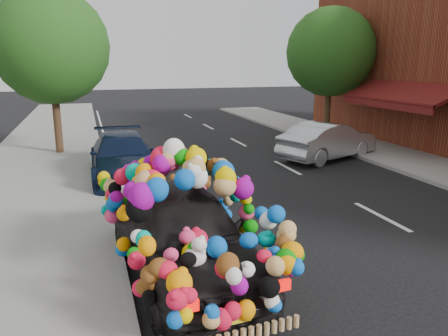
% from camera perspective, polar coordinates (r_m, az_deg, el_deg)
% --- Properties ---
extents(ground, '(100.00, 100.00, 0.00)m').
position_cam_1_polar(ground, '(9.14, 1.28, -8.68)').
color(ground, black).
rests_on(ground, ground).
extents(sidewalk, '(4.00, 60.00, 0.12)m').
position_cam_1_polar(sidewalk, '(8.84, -26.67, -10.62)').
color(sidewalk, gray).
rests_on(sidewalk, ground).
extents(kerb, '(0.15, 60.00, 0.13)m').
position_cam_1_polar(kerb, '(8.70, -13.76, -9.82)').
color(kerb, gray).
rests_on(kerb, ground).
extents(footpath_far, '(3.00, 40.00, 0.12)m').
position_cam_1_polar(footpath_far, '(15.88, 26.64, -0.20)').
color(footpath_far, gray).
rests_on(footpath_far, ground).
extents(lane_markings, '(6.00, 50.00, 0.01)m').
position_cam_1_polar(lane_markings, '(10.77, 19.83, -5.95)').
color(lane_markings, silver).
rests_on(lane_markings, ground).
extents(tree_near_sidewalk, '(4.20, 4.20, 6.13)m').
position_cam_1_polar(tree_near_sidewalk, '(17.53, -21.72, 14.56)').
color(tree_near_sidewalk, '#332114').
rests_on(tree_near_sidewalk, ground).
extents(tree_far_b, '(4.00, 4.00, 5.90)m').
position_cam_1_polar(tree_far_b, '(20.95, 13.76, 14.48)').
color(tree_far_b, '#332114').
rests_on(tree_far_b, ground).
extents(plush_art_car, '(2.57, 4.82, 2.16)m').
position_cam_1_polar(plush_art_car, '(7.18, -5.65, -5.65)').
color(plush_art_car, black).
rests_on(plush_art_car, ground).
extents(navy_sedan, '(1.97, 4.67, 1.35)m').
position_cam_1_polar(navy_sedan, '(13.62, -13.08, 1.47)').
color(navy_sedan, black).
rests_on(navy_sedan, ground).
extents(silver_hatchback, '(4.36, 2.89, 1.36)m').
position_cam_1_polar(silver_hatchback, '(16.34, 13.42, 3.48)').
color(silver_hatchback, '#B2B5BA').
rests_on(silver_hatchback, ground).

